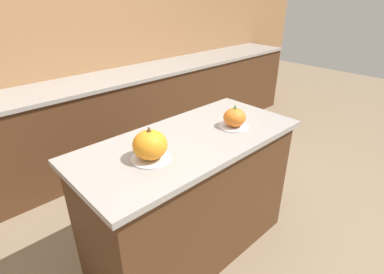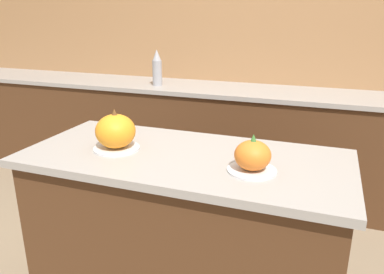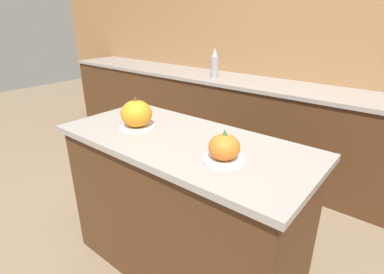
{
  "view_description": "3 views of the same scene",
  "coord_description": "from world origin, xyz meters",
  "views": [
    {
      "loc": [
        -1.09,
        -1.17,
        1.71
      ],
      "look_at": [
        -0.01,
        -0.03,
        0.92
      ],
      "focal_mm": 28.0,
      "sensor_mm": 36.0,
      "label": 1
    },
    {
      "loc": [
        0.56,
        -1.43,
        1.49
      ],
      "look_at": [
        0.04,
        0.0,
        0.98
      ],
      "focal_mm": 35.0,
      "sensor_mm": 36.0,
      "label": 2
    },
    {
      "loc": [
        0.98,
        -1.12,
        1.52
      ],
      "look_at": [
        0.08,
        -0.01,
        0.93
      ],
      "focal_mm": 28.0,
      "sensor_mm": 36.0,
      "label": 3
    }
  ],
  "objects": [
    {
      "name": "ground_plane",
      "position": [
        0.0,
        0.0,
        0.0
      ],
      "size": [
        12.0,
        12.0,
        0.0
      ],
      "primitive_type": "plane",
      "color": "#847056"
    },
    {
      "name": "wall_back",
      "position": [
        0.0,
        1.85,
        1.25
      ],
      "size": [
        8.0,
        0.06,
        2.5
      ],
      "color": "#9E7047",
      "rests_on": "ground_plane"
    },
    {
      "name": "kitchen_island",
      "position": [
        0.0,
        0.0,
        0.45
      ],
      "size": [
        1.43,
        0.66,
        0.9
      ],
      "color": "#4C2D19",
      "rests_on": "ground_plane"
    },
    {
      "name": "back_counter",
      "position": [
        0.0,
        1.52,
        0.45
      ],
      "size": [
        6.0,
        0.6,
        0.91
      ],
      "color": "#4C2D19",
      "rests_on": "ground_plane"
    },
    {
      "name": "pumpkin_cake_left",
      "position": [
        -0.32,
        -0.04,
        0.98
      ],
      "size": [
        0.21,
        0.21,
        0.19
      ],
      "color": "silver",
      "rests_on": "kitchen_island"
    },
    {
      "name": "pumpkin_cake_right",
      "position": [
        0.32,
        -0.08,
        0.96
      ],
      "size": [
        0.2,
        0.2,
        0.15
      ],
      "color": "silver",
      "rests_on": "kitchen_island"
    },
    {
      "name": "bottle_tall",
      "position": [
        -0.8,
        1.43,
        1.05
      ],
      "size": [
        0.08,
        0.08,
        0.3
      ],
      "color": "#99999E",
      "rests_on": "back_counter"
    }
  ]
}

